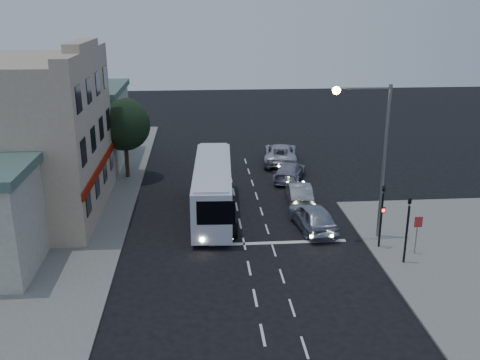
{
  "coord_description": "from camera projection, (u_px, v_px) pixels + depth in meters",
  "views": [
    {
      "loc": [
        -2.49,
        -26.19,
        13.33
      ],
      "look_at": [
        0.17,
        7.17,
        2.2
      ],
      "focal_mm": 40.0,
      "sensor_mm": 36.0,
      "label": 1
    }
  ],
  "objects": [
    {
      "name": "streetlight",
      "position": [
        374.0,
        145.0,
        29.99
      ],
      "size": [
        3.32,
        0.44,
        9.0
      ],
      "color": "slate",
      "rests_on": "sidewalk_near"
    },
    {
      "name": "car_sedan_b",
      "position": [
        290.0,
        171.0,
        42.08
      ],
      "size": [
        3.51,
        5.27,
        1.42
      ],
      "primitive_type": "imported",
      "rotation": [
        0.0,
        0.0,
        2.8
      ],
      "color": "#9593A6",
      "rests_on": "ground"
    },
    {
      "name": "ground",
      "position": [
        247.0,
        259.0,
        29.16
      ],
      "size": [
        120.0,
        120.0,
        0.0
      ],
      "primitive_type": "plane",
      "color": "black"
    },
    {
      "name": "regulatory_sign",
      "position": [
        417.0,
        229.0,
        29.13
      ],
      "size": [
        0.45,
        0.12,
        2.2
      ],
      "color": "slate",
      "rests_on": "sidewalk_near"
    },
    {
      "name": "sidewalk_far",
      "position": [
        43.0,
        211.0,
        35.73
      ],
      "size": [
        12.0,
        50.0,
        0.12
      ],
      "primitive_type": "cube",
      "color": "slate",
      "rests_on": "ground"
    },
    {
      "name": "traffic_signal_main",
      "position": [
        382.0,
        209.0,
        29.71
      ],
      "size": [
        0.25,
        0.35,
        4.1
      ],
      "color": "black",
      "rests_on": "sidewalk_near"
    },
    {
      "name": "tour_bus",
      "position": [
        213.0,
        187.0,
        34.92
      ],
      "size": [
        2.85,
        11.32,
        3.45
      ],
      "rotation": [
        0.0,
        0.0,
        -0.05
      ],
      "color": "silver",
      "rests_on": "ground"
    },
    {
      "name": "car_suv",
      "position": [
        313.0,
        217.0,
        32.83
      ],
      "size": [
        2.6,
        5.08,
        1.66
      ],
      "primitive_type": "imported",
      "rotation": [
        0.0,
        0.0,
        3.28
      ],
      "color": "#9DA5B5",
      "rests_on": "ground"
    },
    {
      "name": "car_sedan_c",
      "position": [
        281.0,
        153.0,
        46.55
      ],
      "size": [
        3.67,
        6.38,
        1.68
      ],
      "primitive_type": "imported",
      "rotation": [
        0.0,
        0.0,
        2.99
      ],
      "color": "silver",
      "rests_on": "ground"
    },
    {
      "name": "low_building_north",
      "position": [
        70.0,
        124.0,
        45.99
      ],
      "size": [
        9.4,
        9.4,
        6.5
      ],
      "color": "beige",
      "rests_on": "sidewalk_far"
    },
    {
      "name": "main_building",
      "position": [
        18.0,
        137.0,
        34.05
      ],
      "size": [
        10.12,
        12.0,
        11.0
      ],
      "color": "tan",
      "rests_on": "sidewalk_far"
    },
    {
      "name": "road_markings",
      "position": [
        263.0,
        234.0,
        32.39
      ],
      "size": [
        8.0,
        30.55,
        0.01
      ],
      "color": "silver",
      "rests_on": "ground"
    },
    {
      "name": "street_tree",
      "position": [
        124.0,
        123.0,
        41.33
      ],
      "size": [
        4.0,
        4.0,
        6.2
      ],
      "color": "black",
      "rests_on": "sidewalk_far"
    },
    {
      "name": "traffic_signal_side",
      "position": [
        408.0,
        222.0,
        27.89
      ],
      "size": [
        0.18,
        0.15,
        4.1
      ],
      "color": "black",
      "rests_on": "sidewalk_near"
    },
    {
      "name": "car_sedan_a",
      "position": [
        299.0,
        193.0,
        37.23
      ],
      "size": [
        1.82,
        4.5,
        1.45
      ],
      "primitive_type": "imported",
      "rotation": [
        0.0,
        0.0,
        3.08
      ],
      "color": "#949494",
      "rests_on": "ground"
    }
  ]
}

